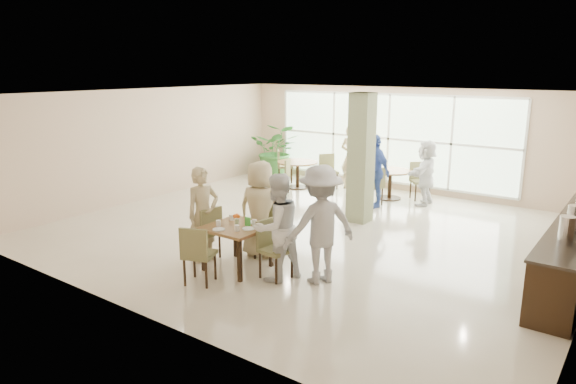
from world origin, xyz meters
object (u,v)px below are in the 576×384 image
Objects in this scene: main_table at (237,231)px; adult_standing at (351,157)px; teen_standing at (320,225)px; teen_far at (260,209)px; adult_a at (374,171)px; teen_left at (203,215)px; teen_right at (277,227)px; round_table_right at (390,177)px; potted_plant at (277,150)px; round_table_left at (298,168)px; adult_b at (426,173)px.

adult_standing is at bearing 102.08° from main_table.
teen_standing is at bearing 118.95° from adult_standing.
adult_a is (0.08, 4.24, 0.02)m from teen_far.
teen_far is at bearing -25.59° from teen_left.
adult_standing is (-2.14, 6.18, 0.03)m from teen_right.
main_table is 0.53× the size of adult_standing.
main_table is 5.88m from round_table_right.
potted_plant is 7.94m from teen_right.
round_table_left is at bearing 33.69° from adult_standing.
teen_left is at bearing -49.29° from teen_standing.
potted_plant is 4.26m from adult_a.
adult_b is (0.95, 0.91, -0.08)m from adult_a.
teen_standing is at bearing 14.21° from main_table.
teen_far is (0.65, 0.76, 0.03)m from teen_left.
round_table_left is 1.51m from adult_standing.
round_table_left is 6.44m from teen_right.
main_table is at bearing -46.05° from teen_standing.
adult_a is 1.32m from adult_b.
adult_standing is (-1.35, 0.35, 0.33)m from round_table_right.
potted_plant is at bearing -108.27° from teen_standing.
main_table is 0.54× the size of adult_a.
adult_b is (0.16, 5.81, -0.06)m from teen_right.
potted_plant is 5.00m from adult_b.
teen_standing reaches higher than adult_b.
adult_standing is (1.28, 0.73, 0.32)m from round_table_left.
adult_a is at bearing -90.34° from round_table_right.
teen_far is 0.92× the size of teen_standing.
teen_left is (-0.74, -5.93, 0.27)m from round_table_right.
teen_right is (0.80, 0.04, 0.20)m from main_table.
adult_a reaches higher than potted_plant.
teen_far is at bearing -109.28° from teen_right.
teen_right reaches higher than round_table_right.
adult_b is (4.97, -0.51, -0.03)m from potted_plant.
teen_right is 5.81m from adult_b.
round_table_left is 0.70× the size of adult_b.
potted_plant reaches higher than main_table.
teen_far is 4.24m from adult_a.
main_table is at bearing -57.83° from potted_plant.
teen_left is at bearing -97.10° from round_table_right.
adult_standing reaches higher than adult_a.
adult_standing is (-1.27, 5.52, 0.03)m from teen_far.
round_table_right is 0.57× the size of teen_standing.
teen_right is at bearing -52.76° from potted_plant.
adult_standing is at bearing -3.02° from potted_plant.
teen_far is at bearing -67.07° from adult_a.
teen_left is 0.93× the size of adult_standing.
teen_standing is at bearing -49.09° from adult_a.
teen_standing is (0.60, 0.31, 0.08)m from teen_right.
teen_right is at bearing 3.01° from main_table.
teen_left is 6.15m from adult_b.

